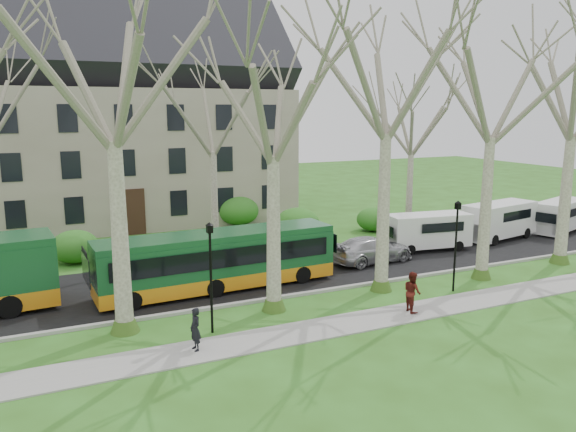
{
  "coord_description": "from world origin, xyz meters",
  "views": [
    {
      "loc": [
        -12.02,
        -21.0,
        8.62
      ],
      "look_at": [
        -0.88,
        3.0,
        3.54
      ],
      "focal_mm": 35.0,
      "sensor_mm": 36.0,
      "label": 1
    }
  ],
  "objects_px": {
    "van_b": "(499,221)",
    "van_c": "(560,216)",
    "bus_follow": "(218,260)",
    "pedestrian_a": "(195,329)",
    "sedan": "(372,250)",
    "pedestrian_b": "(412,292)",
    "van_a": "(428,232)"
  },
  "relations": [
    {
      "from": "van_c",
      "to": "pedestrian_a",
      "type": "xyz_separation_m",
      "value": [
        -28.61,
        -8.35,
        -0.34
      ]
    },
    {
      "from": "bus_follow",
      "to": "van_c",
      "type": "distance_m",
      "value": 25.76
    },
    {
      "from": "van_b",
      "to": "van_c",
      "type": "xyz_separation_m",
      "value": [
        5.53,
        -0.19,
        -0.09
      ]
    },
    {
      "from": "pedestrian_b",
      "to": "sedan",
      "type": "bearing_deg",
      "value": -12.98
    },
    {
      "from": "van_b",
      "to": "van_c",
      "type": "relative_size",
      "value": 1.08
    },
    {
      "from": "van_b",
      "to": "pedestrian_b",
      "type": "relative_size",
      "value": 3.17
    },
    {
      "from": "van_b",
      "to": "pedestrian_a",
      "type": "xyz_separation_m",
      "value": [
        -23.08,
        -8.55,
        -0.43
      ]
    },
    {
      "from": "van_b",
      "to": "pedestrian_b",
      "type": "bearing_deg",
      "value": -158.12
    },
    {
      "from": "bus_follow",
      "to": "pedestrian_a",
      "type": "bearing_deg",
      "value": -117.26
    },
    {
      "from": "van_a",
      "to": "van_b",
      "type": "xyz_separation_m",
      "value": [
        6.16,
        0.34,
        0.09
      ]
    },
    {
      "from": "sedan",
      "to": "pedestrian_b",
      "type": "height_order",
      "value": "pedestrian_b"
    },
    {
      "from": "bus_follow",
      "to": "pedestrian_b",
      "type": "distance_m",
      "value": 9.21
    },
    {
      "from": "bus_follow",
      "to": "pedestrian_a",
      "type": "height_order",
      "value": "bus_follow"
    },
    {
      "from": "pedestrian_a",
      "to": "sedan",
      "type": "bearing_deg",
      "value": 113.14
    },
    {
      "from": "van_a",
      "to": "pedestrian_a",
      "type": "height_order",
      "value": "van_a"
    },
    {
      "from": "sedan",
      "to": "pedestrian_a",
      "type": "bearing_deg",
      "value": 115.12
    },
    {
      "from": "bus_follow",
      "to": "van_b",
      "type": "relative_size",
      "value": 2.07
    },
    {
      "from": "van_c",
      "to": "sedan",
      "type": "bearing_deg",
      "value": 165.43
    },
    {
      "from": "bus_follow",
      "to": "pedestrian_a",
      "type": "distance_m",
      "value": 7.04
    },
    {
      "from": "pedestrian_b",
      "to": "van_c",
      "type": "bearing_deg",
      "value": -58.52
    },
    {
      "from": "van_a",
      "to": "van_c",
      "type": "bearing_deg",
      "value": 8.72
    },
    {
      "from": "pedestrian_a",
      "to": "pedestrian_b",
      "type": "height_order",
      "value": "pedestrian_b"
    },
    {
      "from": "van_b",
      "to": "pedestrian_b",
      "type": "height_order",
      "value": "van_b"
    },
    {
      "from": "sedan",
      "to": "van_b",
      "type": "distance_m",
      "value": 10.9
    },
    {
      "from": "bus_follow",
      "to": "van_a",
      "type": "relative_size",
      "value": 2.24
    },
    {
      "from": "van_c",
      "to": "pedestrian_a",
      "type": "height_order",
      "value": "van_c"
    },
    {
      "from": "bus_follow",
      "to": "sedan",
      "type": "height_order",
      "value": "bus_follow"
    },
    {
      "from": "van_a",
      "to": "pedestrian_b",
      "type": "xyz_separation_m",
      "value": [
        -7.44,
        -8.28,
        -0.24
      ]
    },
    {
      "from": "pedestrian_a",
      "to": "pedestrian_b",
      "type": "relative_size",
      "value": 0.9
    },
    {
      "from": "sedan",
      "to": "van_a",
      "type": "relative_size",
      "value": 0.98
    },
    {
      "from": "pedestrian_a",
      "to": "van_b",
      "type": "bearing_deg",
      "value": 102.73
    },
    {
      "from": "van_a",
      "to": "van_c",
      "type": "relative_size",
      "value": 1.0
    }
  ]
}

